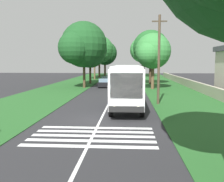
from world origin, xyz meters
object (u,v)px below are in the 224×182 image
at_px(trailing_minibus_0, 129,72).
at_px(roadside_tree_right_0, 150,49).
at_px(roadside_tree_left_4, 89,53).
at_px(trailing_car_2, 110,78).
at_px(roadside_tree_left_2, 99,50).
at_px(roadside_tree_left_1, 94,50).
at_px(roadside_tree_right_2, 143,49).
at_px(utility_pole, 159,59).
at_px(roadside_tree_right_1, 142,50).
at_px(trailing_car_0, 104,83).
at_px(trailing_car_1, 107,81).
at_px(roadside_tree_left_3, 104,54).
at_px(roadside_tree_left_0, 82,46).
at_px(roadside_tree_right_4, 152,52).
at_px(trailing_car_3, 112,76).
at_px(coach_bus, 127,84).

height_order(trailing_minibus_0, roadside_tree_right_0, roadside_tree_right_0).
height_order(trailing_minibus_0, roadside_tree_left_4, roadside_tree_left_4).
height_order(trailing_car_2, roadside_tree_left_2, roadside_tree_left_2).
bearing_deg(roadside_tree_left_1, roadside_tree_right_2, -35.13).
bearing_deg(roadside_tree_right_0, utility_pole, 177.64).
xyz_separation_m(roadside_tree_left_1, roadside_tree_right_1, (10.00, -11.74, 0.42)).
relative_size(trailing_car_0, utility_pole, 0.51).
bearing_deg(roadside_tree_left_2, trailing_car_2, -164.99).
relative_size(trailing_car_1, utility_pole, 0.51).
distance_m(roadside_tree_left_1, roadside_tree_left_3, 17.23).
bearing_deg(trailing_car_0, roadside_tree_left_0, 112.60).
bearing_deg(trailing_car_0, trailing_car_2, 0.36).
distance_m(trailing_car_2, roadside_tree_left_3, 25.06).
relative_size(trailing_car_2, roadside_tree_left_4, 0.48).
relative_size(roadside_tree_left_0, roadside_tree_right_4, 1.24).
xyz_separation_m(trailing_car_2, roadside_tree_left_2, (14.83, 3.98, 6.51)).
height_order(roadside_tree_left_0, roadside_tree_right_4, roadside_tree_left_0).
bearing_deg(roadside_tree_right_2, roadside_tree_left_3, 92.01).
bearing_deg(roadside_tree_left_1, roadside_tree_left_4, -176.97).
xyz_separation_m(trailing_car_1, trailing_car_3, (15.09, -0.02, 0.00)).
bearing_deg(trailing_car_3, trailing_car_1, 179.93).
xyz_separation_m(trailing_car_0, utility_pole, (-17.20, -6.79, 3.71)).
bearing_deg(roadside_tree_left_2, utility_pole, -166.29).
bearing_deg(roadside_tree_right_0, trailing_car_0, 130.38).
bearing_deg(trailing_minibus_0, roadside_tree_right_2, -24.45).
bearing_deg(trailing_car_0, coach_bus, -168.81).
relative_size(roadside_tree_left_3, utility_pole, 1.23).
distance_m(trailing_car_0, trailing_car_3, 20.55).
bearing_deg(roadside_tree_right_0, trailing_car_1, 98.38).
bearing_deg(roadside_tree_right_0, trailing_car_2, 53.35).
height_order(trailing_car_1, roadside_tree_left_4, roadside_tree_left_4).
distance_m(roadside_tree_right_0, roadside_tree_right_1, 22.78).
height_order(roadside_tree_right_0, utility_pole, roadside_tree_right_0).
relative_size(coach_bus, trailing_minibus_0, 1.86).
bearing_deg(trailing_minibus_0, roadside_tree_left_0, 165.98).
height_order(trailing_car_1, trailing_minibus_0, trailing_minibus_0).
relative_size(roadside_tree_left_2, roadside_tree_right_1, 1.02).
relative_size(trailing_minibus_0, roadside_tree_left_2, 0.55).
xyz_separation_m(roadside_tree_left_2, roadside_tree_left_3, (9.31, -0.66, -0.62)).
distance_m(roadside_tree_left_1, roadside_tree_left_4, 12.49).
bearing_deg(roadside_tree_right_1, roadside_tree_left_1, 130.43).
height_order(roadside_tree_left_1, utility_pole, roadside_tree_left_1).
bearing_deg(roadside_tree_left_4, trailing_car_3, -14.42).
height_order(trailing_car_3, roadside_tree_left_2, roadside_tree_left_2).
relative_size(roadside_tree_left_3, roadside_tree_right_4, 1.24).
relative_size(trailing_car_3, roadside_tree_right_2, 0.38).
bearing_deg(roadside_tree_right_4, utility_pole, 177.64).
xyz_separation_m(trailing_car_3, roadside_tree_right_1, (8.83, -7.58, 6.52)).
height_order(coach_bus, roadside_tree_left_3, roadside_tree_left_3).
bearing_deg(trailing_car_3, roadside_tree_right_4, -162.26).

